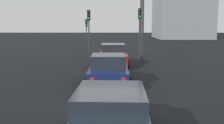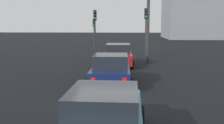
% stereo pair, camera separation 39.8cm
% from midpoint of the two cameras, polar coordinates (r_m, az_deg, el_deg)
% --- Properties ---
extents(ground_plane, '(160.00, 160.00, 0.20)m').
position_cam_midpoint_polar(ground_plane, '(9.27, -1.01, -11.30)').
color(ground_plane, black).
extents(car_red_lead, '(4.48, 2.17, 1.58)m').
position_cam_midpoint_polar(car_red_lead, '(18.92, -0.36, 1.52)').
color(car_red_lead, maroon).
rests_on(car_red_lead, ground_plane).
extents(car_navy_second, '(4.09, 2.08, 1.53)m').
position_cam_midpoint_polar(car_navy_second, '(12.98, -1.64, -1.77)').
color(car_navy_second, '#141E4C').
rests_on(car_navy_second, ground_plane).
extents(car_teal_third, '(4.46, 2.13, 1.52)m').
position_cam_midpoint_polar(car_teal_third, '(6.45, -2.07, -12.42)').
color(car_teal_third, '#19606B').
rests_on(car_teal_third, ground_plane).
extents(traffic_light_near_left, '(0.32, 0.29, 3.55)m').
position_cam_midpoint_polar(traffic_light_near_left, '(32.15, -5.93, 7.53)').
color(traffic_light_near_left, '#2D2D30').
rests_on(traffic_light_near_left, ground_plane).
extents(traffic_light_near_right, '(0.33, 0.30, 4.19)m').
position_cam_midpoint_polar(traffic_light_near_right, '(23.27, -5.56, 8.30)').
color(traffic_light_near_right, '#2D2D30').
rests_on(traffic_light_near_right, ground_plane).
extents(traffic_light_far_left, '(0.32, 0.29, 4.33)m').
position_cam_midpoint_polar(traffic_light_far_left, '(23.20, 5.55, 8.54)').
color(traffic_light_far_left, '#2D2D30').
rests_on(traffic_light_far_left, ground_plane).
extents(street_lamp_far, '(0.56, 0.36, 6.91)m').
position_cam_midpoint_polar(street_lamp_far, '(25.12, 5.86, 10.80)').
color(street_lamp_far, '#2D2D30').
rests_on(street_lamp_far, ground_plane).
extents(building_facade_left, '(12.29, 10.38, 12.40)m').
position_cam_midpoint_polar(building_facade_left, '(56.86, 14.74, 11.32)').
color(building_facade_left, gray).
rests_on(building_facade_left, ground_plane).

